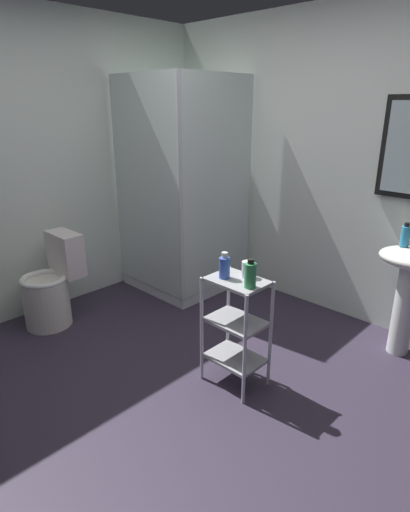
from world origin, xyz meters
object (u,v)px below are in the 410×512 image
object	(u,v)px
toilet	(52,288)
storage_cart	(236,323)
body_wash_bottle_green	(250,275)
hand_soap_bottle	(405,236)
rinse_cup	(247,269)
shower_stall	(184,244)
shampoo_bottle_blue	(224,267)
pedestal_sink	(409,280)

from	to	relation	value
toilet	storage_cart	distance (m)	1.68
body_wash_bottle_green	hand_soap_bottle	bearing A→B (deg)	69.84
storage_cart	rinse_cup	xyz separation A→B (m)	(0.01, 0.08, 0.35)
shower_stall	storage_cart	xyz separation A→B (m)	(1.36, -0.82, -0.03)
toilet	hand_soap_bottle	xyz separation A→B (m)	(2.18, 1.59, 0.57)
toilet	body_wash_bottle_green	bearing A→B (deg)	13.11
shower_stall	storage_cart	bearing A→B (deg)	-31.06
hand_soap_bottle	shampoo_bottle_blue	world-z (taller)	hand_soap_bottle
shampoo_bottle_blue	toilet	bearing A→B (deg)	-165.13
pedestal_sink	rinse_cup	distance (m)	1.24
storage_cart	hand_soap_bottle	distance (m)	1.35
hand_soap_bottle	body_wash_bottle_green	xyz separation A→B (m)	(-0.43, -1.18, -0.07)
toilet	rinse_cup	bearing A→B (deg)	17.64
shower_stall	shampoo_bottle_blue	xyz separation A→B (m)	(1.28, -0.85, 0.35)
shower_stall	pedestal_sink	xyz separation A→B (m)	(2.00, 0.31, 0.12)
hand_soap_bottle	shampoo_bottle_blue	bearing A→B (deg)	-118.39
toilet	rinse_cup	xyz separation A→B (m)	(1.63, 0.52, 0.48)
pedestal_sink	rinse_cup	size ratio (longest dim) A/B	8.02
shower_stall	hand_soap_bottle	world-z (taller)	shower_stall
hand_soap_bottle	pedestal_sink	bearing A→B (deg)	-12.67
shower_stall	rinse_cup	distance (m)	1.59
toilet	rinse_cup	distance (m)	1.78
body_wash_bottle_green	shower_stall	bearing A→B (deg)	150.10
toilet	shampoo_bottle_blue	size ratio (longest dim) A/B	4.56
hand_soap_bottle	toilet	bearing A→B (deg)	-143.92
hand_soap_bottle	rinse_cup	distance (m)	1.20
shower_stall	rinse_cup	bearing A→B (deg)	-28.36
storage_cart	body_wash_bottle_green	distance (m)	0.40
toilet	storage_cart	world-z (taller)	toilet
hand_soap_bottle	body_wash_bottle_green	distance (m)	1.26
hand_soap_bottle	rinse_cup	xyz separation A→B (m)	(-0.55, -1.07, -0.10)
pedestal_sink	body_wash_bottle_green	size ratio (longest dim) A/B	4.58
rinse_cup	storage_cart	bearing A→B (deg)	-100.19
shampoo_bottle_blue	hand_soap_bottle	bearing A→B (deg)	61.61
pedestal_sink	shower_stall	bearing A→B (deg)	-171.21
pedestal_sink	toilet	xyz separation A→B (m)	(-2.26, -1.57, -0.26)
shower_stall	pedestal_sink	size ratio (longest dim) A/B	2.47
pedestal_sink	hand_soap_bottle	bearing A→B (deg)	167.33
body_wash_bottle_green	toilet	bearing A→B (deg)	-166.89
shampoo_bottle_blue	pedestal_sink	bearing A→B (deg)	58.18
shower_stall	shampoo_bottle_blue	size ratio (longest dim) A/B	12.00
toilet	body_wash_bottle_green	distance (m)	1.86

